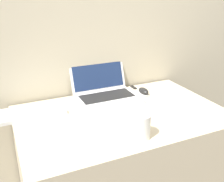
# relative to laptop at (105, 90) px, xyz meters

# --- Properties ---
(wall_back) EXTENTS (7.00, 0.04, 2.50)m
(wall_back) POSITION_rel_laptop_xyz_m (-0.00, 0.15, 0.49)
(wall_back) COLOR #BCB299
(wall_back) RESTS_ON ground_plane
(desk) EXTENTS (1.13, 0.72, 0.71)m
(desk) POSITION_rel_laptop_xyz_m (-0.00, -0.25, -0.40)
(desk) COLOR beige
(desk) RESTS_ON ground_plane
(laptop) EXTENTS (0.37, 0.34, 0.23)m
(laptop) POSITION_rel_laptop_xyz_m (0.00, 0.00, 0.00)
(laptop) COLOR silver
(laptop) RESTS_ON desk
(drink_cup) EXTENTS (0.09, 0.09, 0.12)m
(drink_cup) POSITION_rel_laptop_xyz_m (-0.04, -0.51, 0.01)
(drink_cup) COLOR white
(drink_cup) RESTS_ON desk
(computer_mouse) EXTENTS (0.05, 0.10, 0.04)m
(computer_mouse) POSITION_rel_laptop_xyz_m (0.25, -0.06, -0.03)
(computer_mouse) COLOR white
(computer_mouse) RESTS_ON desk
(external_keyboard) EXTENTS (0.38, 0.17, 0.02)m
(external_keyboard) POSITION_rel_laptop_xyz_m (-0.47, -0.05, -0.04)
(external_keyboard) COLOR silver
(external_keyboard) RESTS_ON desk
(usb_stick) EXTENTS (0.02, 0.06, 0.01)m
(usb_stick) POSITION_rel_laptop_xyz_m (0.24, 0.07, -0.04)
(usb_stick) COLOR black
(usb_stick) RESTS_ON desk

